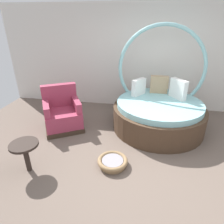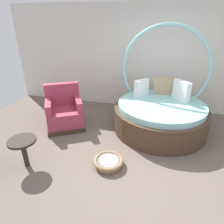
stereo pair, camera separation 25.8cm
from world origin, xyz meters
TOP-DOWN VIEW (x-y plane):
  - ground_plane at (0.00, 0.00)m, footprint 8.00×8.00m
  - back_wall at (0.00, 2.56)m, footprint 8.00×0.12m
  - round_daybed at (0.22, 1.41)m, footprint 2.00×2.00m
  - red_armchair at (-1.89, 0.99)m, footprint 1.09×1.09m
  - pet_basket at (-0.56, -0.11)m, footprint 0.51×0.51m
  - side_table at (-1.89, -0.45)m, footprint 0.44×0.44m

SIDE VIEW (x-z plane):
  - ground_plane at x=0.00m, z-range -0.02..0.00m
  - pet_basket at x=-0.56m, z-range 0.01..0.14m
  - red_armchair at x=-1.89m, z-range -0.14..0.80m
  - round_daybed at x=0.22m, z-range -0.68..1.52m
  - side_table at x=-1.89m, z-range 0.17..0.69m
  - back_wall at x=0.00m, z-range 0.00..2.64m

